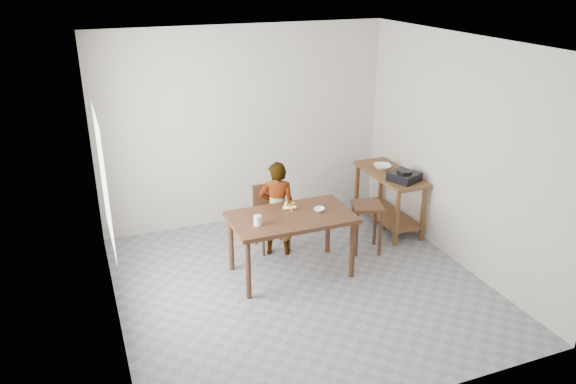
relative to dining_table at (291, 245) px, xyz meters
name	(u,v)px	position (x,y,z in m)	size (l,w,h in m)	color
floor	(301,287)	(0.00, -0.30, -0.40)	(4.00, 4.00, 0.04)	slate
ceiling	(303,41)	(0.00, -0.30, 2.35)	(4.00, 4.00, 0.04)	white
wall_back	(244,126)	(0.00, 1.72, 0.98)	(4.00, 0.04, 2.70)	beige
wall_front	(408,263)	(0.00, -2.32, 0.98)	(4.00, 0.04, 2.70)	beige
wall_left	(102,203)	(-2.02, -0.30, 0.98)	(0.04, 4.00, 2.70)	beige
wall_right	(460,153)	(2.02, -0.30, 0.98)	(0.04, 4.00, 2.70)	beige
window_pane	(104,180)	(-1.97, -0.10, 1.12)	(0.02, 1.10, 1.30)	white
dining_table	(291,245)	(0.00, 0.00, 0.00)	(1.40, 0.80, 0.75)	#402414
prep_counter	(388,200)	(1.72, 0.70, 0.03)	(0.50, 1.20, 0.80)	brown
child	(277,209)	(0.02, 0.53, 0.24)	(0.45, 0.29, 1.22)	white
dining_chair	(272,219)	(0.01, 0.68, 0.04)	(0.40, 0.40, 0.82)	#402414
stool	(366,228)	(1.09, 0.18, -0.06)	(0.36, 0.36, 0.64)	#402414
glass_tumbler	(258,220)	(-0.44, -0.10, 0.43)	(0.09, 0.09, 0.11)	silver
small_bowl	(319,209)	(0.35, -0.01, 0.39)	(0.12, 0.12, 0.04)	white
banana	(290,207)	(0.04, 0.16, 0.41)	(0.17, 0.12, 0.06)	#F1D452
serving_bowl	(382,167)	(1.69, 0.86, 0.45)	(0.24, 0.24, 0.06)	white
gas_burner	(404,177)	(1.72, 0.37, 0.48)	(0.33, 0.33, 0.11)	black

